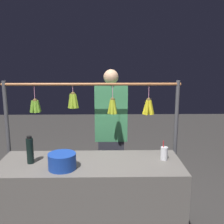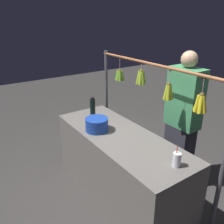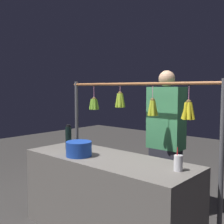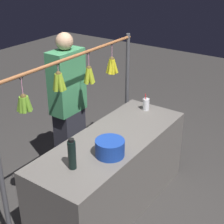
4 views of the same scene
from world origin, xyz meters
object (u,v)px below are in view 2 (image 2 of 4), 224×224
water_bottle (93,108)px  vendor_person (182,123)px  blue_bucket (97,124)px  drink_cup (177,160)px

water_bottle → vendor_person: vendor_person is taller
blue_bucket → drink_cup: 1.03m
water_bottle → drink_cup: size_ratio=1.40×
blue_bucket → vendor_person: size_ratio=0.15×
drink_cup → vendor_person: vendor_person is taller
water_bottle → vendor_person: bearing=-136.8°
drink_cup → vendor_person: bearing=-52.5°
vendor_person → water_bottle: bearing=43.2°
water_bottle → blue_bucket: water_bottle is taller
drink_cup → vendor_person: size_ratio=0.12×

